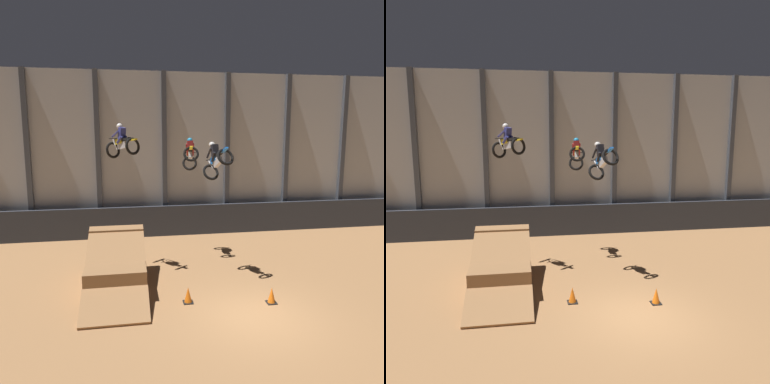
# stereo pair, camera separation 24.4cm
# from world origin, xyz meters

# --- Properties ---
(ground_plane) EXTENTS (60.00, 60.00, 0.00)m
(ground_plane) POSITION_xyz_m (0.00, 0.00, 0.00)
(ground_plane) COLOR #996B42
(arena_back_wall) EXTENTS (32.00, 0.40, 9.52)m
(arena_back_wall) POSITION_xyz_m (0.00, 11.02, 4.76)
(arena_back_wall) COLOR #ADB2B7
(arena_back_wall) RESTS_ON ground_plane
(lower_barrier) EXTENTS (31.36, 0.20, 1.79)m
(lower_barrier) POSITION_xyz_m (0.00, 10.23, 0.90)
(lower_barrier) COLOR #2D333D
(lower_barrier) RESTS_ON ground_plane
(dirt_ramp) EXTENTS (2.31, 5.18, 2.12)m
(dirt_ramp) POSITION_xyz_m (-4.61, 3.54, 0.71)
(dirt_ramp) COLOR olive
(dirt_ramp) RESTS_ON ground_plane
(rider_bike_left_air) EXTENTS (1.56, 1.71, 1.55)m
(rider_bike_left_air) POSITION_xyz_m (-4.27, 5.24, 5.65)
(rider_bike_left_air) COLOR black
(rider_bike_center_air) EXTENTS (0.92, 1.75, 1.66)m
(rider_bike_center_air) POSITION_xyz_m (-1.08, 6.55, 5.04)
(rider_bike_center_air) COLOR black
(rider_bike_right_air) EXTENTS (1.16, 1.80, 1.68)m
(rider_bike_right_air) POSITION_xyz_m (-0.46, 3.75, 4.99)
(rider_bike_right_air) COLOR black
(traffic_cone_near_ramp) EXTENTS (0.36, 0.36, 0.58)m
(traffic_cone_near_ramp) POSITION_xyz_m (0.94, 0.86, 0.28)
(traffic_cone_near_ramp) COLOR black
(traffic_cone_near_ramp) RESTS_ON ground_plane
(traffic_cone_arena_edge) EXTENTS (0.36, 0.36, 0.58)m
(traffic_cone_arena_edge) POSITION_xyz_m (-2.03, 1.40, 0.28)
(traffic_cone_arena_edge) COLOR black
(traffic_cone_arena_edge) RESTS_ON ground_plane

